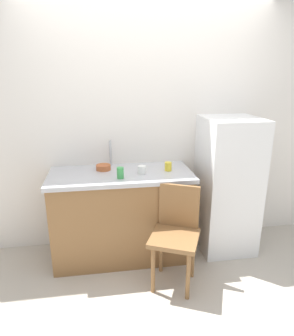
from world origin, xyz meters
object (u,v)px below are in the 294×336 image
(cup_white, at_px, (142,170))
(terracotta_bowl, at_px, (103,167))
(cup_yellow, at_px, (168,166))
(chair, at_px, (176,232))
(refrigerator, at_px, (227,185))
(cup_green, at_px, (120,173))

(cup_white, bearing_deg, terracotta_bowl, 153.99)
(terracotta_bowl, height_order, cup_yellow, cup_yellow)
(terracotta_bowl, bearing_deg, chair, -45.13)
(cup_yellow, relative_size, cup_white, 1.07)
(refrigerator, relative_size, terracotta_bowl, 9.77)
(terracotta_bowl, relative_size, cup_yellow, 1.69)
(cup_green, relative_size, cup_white, 1.31)
(refrigerator, xyz_separation_m, cup_white, (-0.91, -0.07, 0.24))
(terracotta_bowl, distance_m, cup_green, 0.31)
(chair, height_order, terracotta_bowl, terracotta_bowl)
(cup_yellow, bearing_deg, terracotta_bowl, 169.20)
(chair, height_order, cup_green, cup_green)
(chair, relative_size, terracotta_bowl, 6.18)
(refrigerator, relative_size, cup_yellow, 16.52)
(terracotta_bowl, bearing_deg, cup_yellow, -10.80)
(cup_green, height_order, cup_white, cup_green)
(refrigerator, xyz_separation_m, terracotta_bowl, (-1.27, 0.11, 0.23))
(cup_white, bearing_deg, cup_green, -154.83)
(chair, bearing_deg, terracotta_bowl, 159.56)
(chair, relative_size, cup_white, 11.18)
(refrigerator, height_order, chair, refrigerator)
(refrigerator, xyz_separation_m, cup_yellow, (-0.64, -0.01, 0.24))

